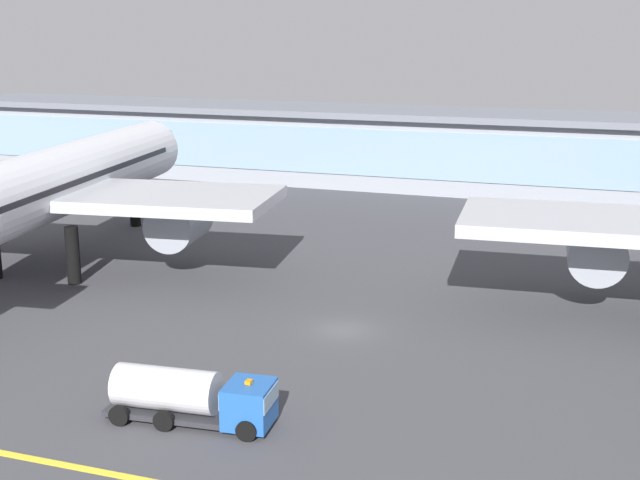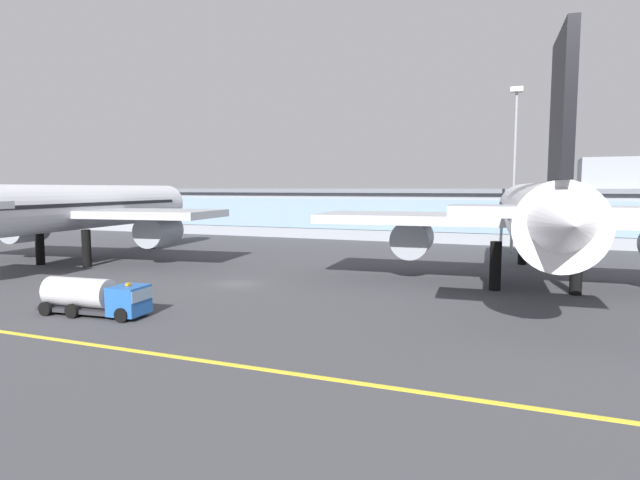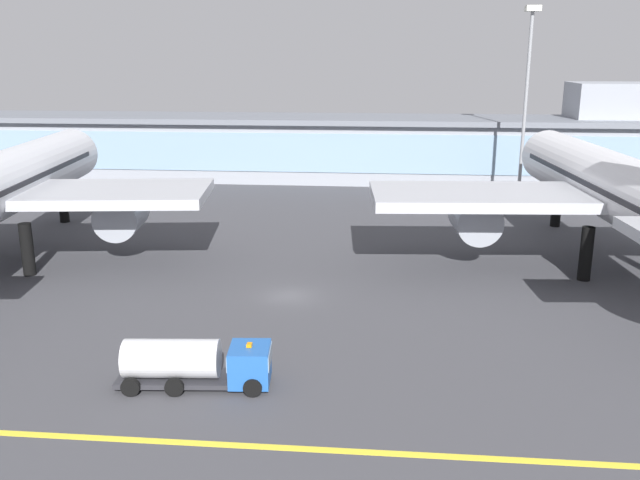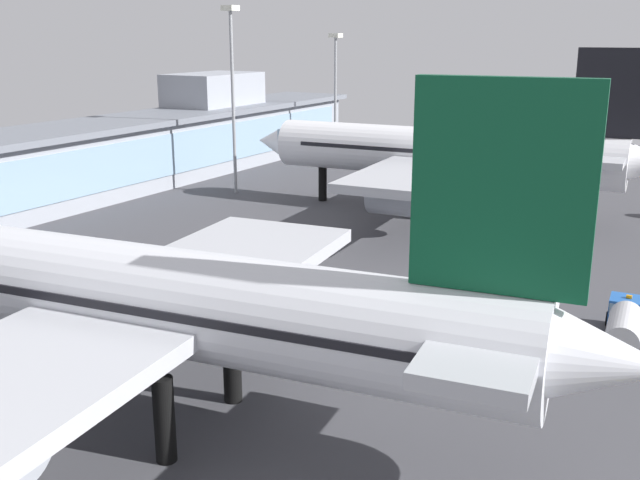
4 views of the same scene
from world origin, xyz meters
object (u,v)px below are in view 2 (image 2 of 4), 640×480
Objects in this scene: airliner_near_right at (534,214)px; fuel_tanker_truck at (97,296)px; airliner_near_left at (79,208)px; apron_light_mast_centre at (515,146)px.

fuel_tanker_truck is at bearing 125.00° from airliner_near_right.
airliner_near_right is 41.02m from fuel_tanker_truck.
airliner_near_left reaches higher than fuel_tanker_truck.
airliner_near_left is 33.49m from fuel_tanker_truck.
apron_light_mast_centre is (-3.00, 29.16, 8.87)m from airliner_near_right.
apron_light_mast_centre is at bearing -65.33° from airliner_near_left.
airliner_near_right is 2.10× the size of apron_light_mast_centre.
airliner_near_left is at bearing -148.23° from apron_light_mast_centre.
fuel_tanker_truck is at bearing -117.44° from apron_light_mast_centre.
airliner_near_right reaches higher than fuel_tanker_truck.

